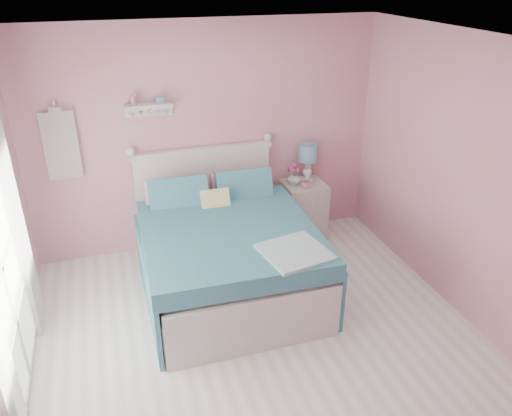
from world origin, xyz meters
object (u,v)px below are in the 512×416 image
bed (226,253)px  vase (294,178)px  teacup (306,184)px  nightstand (303,210)px  table_lamp (308,155)px

bed → vase: size_ratio=12.56×
bed → teacup: 1.39m
nightstand → teacup: bearing=-103.7°
bed → vase: 1.38m
bed → nightstand: (1.19, 0.80, -0.05)m
table_lamp → nightstand: bearing=-127.1°
table_lamp → vase: bearing=-158.5°
nightstand → bed: bearing=-146.2°
bed → vase: bearing=39.2°
teacup → bed: bearing=-149.7°
table_lamp → teacup: table_lamp is taller
nightstand → teacup: teacup is taller
nightstand → table_lamp: bearing=52.9°
table_lamp → vase: 0.32m
table_lamp → vase: size_ratio=2.71×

